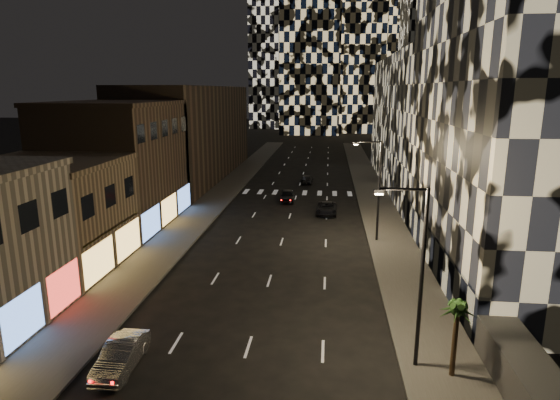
% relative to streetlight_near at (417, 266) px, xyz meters
% --- Properties ---
extents(sidewalk_left, '(4.00, 120.00, 0.15)m').
position_rel_streetlight_near_xyz_m(sidewalk_left, '(-18.35, 40.00, -5.28)').
color(sidewalk_left, '#47443F').
rests_on(sidewalk_left, ground).
extents(sidewalk_right, '(4.00, 120.00, 0.15)m').
position_rel_streetlight_near_xyz_m(sidewalk_right, '(1.65, 40.00, -5.28)').
color(sidewalk_right, '#47443F').
rests_on(sidewalk_right, ground).
extents(curb_left, '(0.20, 120.00, 0.15)m').
position_rel_streetlight_near_xyz_m(curb_left, '(-16.25, 40.00, -5.28)').
color(curb_left, '#4C4C47').
rests_on(curb_left, ground).
extents(curb_right, '(0.20, 120.00, 0.15)m').
position_rel_streetlight_near_xyz_m(curb_right, '(-0.45, 40.00, -5.28)').
color(curb_right, '#4C4C47').
rests_on(curb_right, ground).
extents(retail_tan, '(10.00, 10.00, 8.00)m').
position_rel_streetlight_near_xyz_m(retail_tan, '(-25.35, 11.00, -1.35)').
color(retail_tan, '#7B644A').
rests_on(retail_tan, ground).
extents(retail_brown, '(10.00, 15.00, 12.00)m').
position_rel_streetlight_near_xyz_m(retail_brown, '(-25.35, 23.50, 0.65)').
color(retail_brown, '#4B3A2A').
rests_on(retail_brown, ground).
extents(retail_filler_left, '(10.00, 40.00, 14.00)m').
position_rel_streetlight_near_xyz_m(retail_filler_left, '(-25.35, 50.00, 1.65)').
color(retail_filler_left, '#4B3A2A').
rests_on(retail_filler_left, ground).
extents(midrise_right, '(16.00, 25.00, 22.00)m').
position_rel_streetlight_near_xyz_m(midrise_right, '(11.65, 14.50, 5.65)').
color(midrise_right, '#232326').
rests_on(midrise_right, ground).
extents(midrise_base, '(0.60, 25.00, 3.00)m').
position_rel_streetlight_near_xyz_m(midrise_base, '(3.95, 14.50, -3.85)').
color(midrise_base, '#383838').
rests_on(midrise_base, ground).
extents(plinth_right, '(2.00, 8.00, 2.00)m').
position_rel_streetlight_near_xyz_m(plinth_right, '(4.65, -2.00, -4.35)').
color(plinth_right, '#383838').
rests_on(plinth_right, ground).
extents(midrise_filler_right, '(16.00, 40.00, 18.00)m').
position_rel_streetlight_near_xyz_m(midrise_filler_right, '(11.65, 47.00, 3.65)').
color(midrise_filler_right, '#232326').
rests_on(midrise_filler_right, ground).
extents(streetlight_near, '(2.55, 0.25, 9.00)m').
position_rel_streetlight_near_xyz_m(streetlight_near, '(0.00, 0.00, 0.00)').
color(streetlight_near, black).
rests_on(streetlight_near, sidewalk_right).
extents(streetlight_far, '(2.55, 0.25, 9.00)m').
position_rel_streetlight_near_xyz_m(streetlight_far, '(0.00, 20.00, 0.00)').
color(streetlight_far, black).
rests_on(streetlight_far, sidewalk_right).
extents(car_silver_parked, '(1.58, 4.31, 1.41)m').
position_rel_streetlight_near_xyz_m(car_silver_parked, '(-14.26, -1.58, -4.65)').
color(car_silver_parked, gray).
rests_on(car_silver_parked, ground).
extents(car_dark_midlane, '(1.93, 4.30, 1.43)m').
position_rel_streetlight_near_xyz_m(car_dark_midlane, '(-9.22, 34.75, -4.64)').
color(car_dark_midlane, black).
rests_on(car_dark_midlane, ground).
extents(car_dark_oncoming, '(1.78, 4.16, 1.19)m').
position_rel_streetlight_near_xyz_m(car_dark_oncoming, '(-7.39, 46.65, -4.76)').
color(car_dark_oncoming, black).
rests_on(car_dark_oncoming, ground).
extents(car_dark_rightlane, '(2.24, 4.68, 1.29)m').
position_rel_streetlight_near_xyz_m(car_dark_rightlane, '(-4.35, 29.17, -4.71)').
color(car_dark_rightlane, black).
rests_on(car_dark_rightlane, ground).
extents(palm_tree, '(1.96, 1.93, 3.84)m').
position_rel_streetlight_near_xyz_m(palm_tree, '(1.82, -0.71, -2.03)').
color(palm_tree, '#47331E').
rests_on(palm_tree, sidewalk_right).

